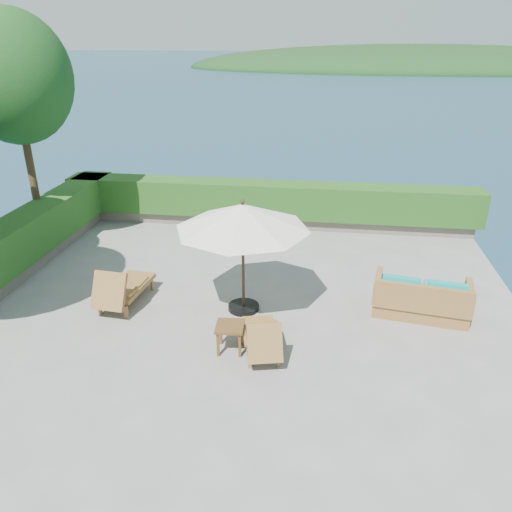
# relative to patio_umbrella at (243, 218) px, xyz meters

# --- Properties ---
(ground) EXTENTS (12.00, 12.00, 0.00)m
(ground) POSITION_rel_patio_umbrella_xyz_m (-0.08, -0.43, -2.07)
(ground) COLOR gray
(ground) RESTS_ON ground
(foundation) EXTENTS (12.00, 12.00, 3.00)m
(foundation) POSITION_rel_patio_umbrella_xyz_m (-0.08, -0.43, -3.62)
(foundation) COLOR #595246
(foundation) RESTS_ON ocean
(ocean) EXTENTS (600.00, 600.00, 0.00)m
(ocean) POSITION_rel_patio_umbrella_xyz_m (-0.08, -0.43, -5.07)
(ocean) COLOR #153243
(ocean) RESTS_ON ground
(offshore_island) EXTENTS (126.00, 57.60, 12.60)m
(offshore_island) POSITION_rel_patio_umbrella_xyz_m (24.92, 139.57, -5.07)
(offshore_island) COLOR black
(offshore_island) RESTS_ON ocean
(planter_wall_far) EXTENTS (12.00, 0.60, 0.36)m
(planter_wall_far) POSITION_rel_patio_umbrella_xyz_m (-0.08, 5.17, -1.89)
(planter_wall_far) COLOR #746B5D
(planter_wall_far) RESTS_ON ground
(hedge_far) EXTENTS (12.40, 0.90, 1.00)m
(hedge_far) POSITION_rel_patio_umbrella_xyz_m (-0.08, 5.17, -1.22)
(hedge_far) COLOR #123F12
(hedge_far) RESTS_ON planter_wall_far
(tree_far) EXTENTS (2.80, 2.80, 6.03)m
(tree_far) POSITION_rel_patio_umbrella_xyz_m (-6.08, 2.77, 2.33)
(tree_far) COLOR #49311C
(tree_far) RESTS_ON ground
(patio_umbrella) EXTENTS (2.82, 2.82, 2.45)m
(patio_umbrella) POSITION_rel_patio_umbrella_xyz_m (0.00, 0.00, 0.00)
(patio_umbrella) COLOR black
(patio_umbrella) RESTS_ON ground
(lounge_left) EXTENTS (0.86, 1.77, 0.99)m
(lounge_left) POSITION_rel_patio_umbrella_xyz_m (-2.60, -0.18, -1.66)
(lounge_left) COLOR olive
(lounge_left) RESTS_ON ground
(lounge_right) EXTENTS (0.94, 1.58, 0.85)m
(lounge_right) POSITION_rel_patio_umbrella_xyz_m (0.59, -1.55, -1.72)
(lounge_right) COLOR olive
(lounge_right) RESTS_ON ground
(side_table) EXTENTS (0.54, 0.54, 0.54)m
(side_table) POSITION_rel_patio_umbrella_xyz_m (-0.00, -1.52, -1.63)
(side_table) COLOR brown
(side_table) RESTS_ON ground
(wicker_loveseat) EXTENTS (2.06, 1.28, 0.95)m
(wicker_loveseat) POSITION_rel_patio_umbrella_xyz_m (3.68, 0.28, -1.71)
(wicker_loveseat) COLOR olive
(wicker_loveseat) RESTS_ON ground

